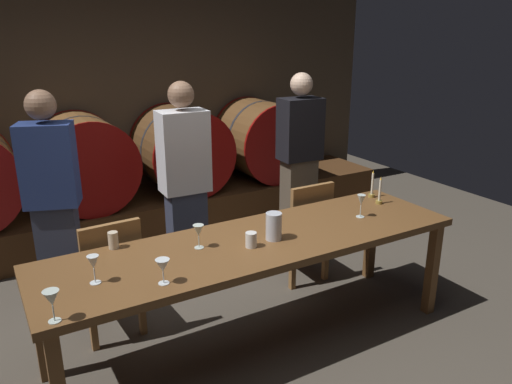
# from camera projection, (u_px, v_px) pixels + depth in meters

# --- Properties ---
(ground_plane) EXTENTS (8.38, 8.38, 0.00)m
(ground_plane) POSITION_uv_depth(u_px,v_px,m) (235.00, 336.00, 3.51)
(ground_plane) COLOR #4C443A
(back_wall) EXTENTS (6.45, 0.24, 2.52)m
(back_wall) POSITION_uv_depth(u_px,v_px,m) (114.00, 107.00, 5.37)
(back_wall) COLOR brown
(back_wall) RESTS_ON ground
(barrel_shelf) EXTENTS (5.80, 0.90, 0.39)m
(barrel_shelf) POSITION_uv_depth(u_px,v_px,m) (137.00, 215.00, 5.25)
(barrel_shelf) COLOR #4C2D16
(barrel_shelf) RESTS_ON ground
(wine_barrel_center_left) EXTENTS (0.91, 0.81, 0.91)m
(wine_barrel_center_left) POSITION_uv_depth(u_px,v_px,m) (84.00, 162.00, 4.82)
(wine_barrel_center_left) COLOR brown
(wine_barrel_center_left) RESTS_ON barrel_shelf
(wine_barrel_center_right) EXTENTS (0.91, 0.81, 0.91)m
(wine_barrel_center_right) POSITION_uv_depth(u_px,v_px,m) (181.00, 150.00, 5.31)
(wine_barrel_center_right) COLOR #513319
(wine_barrel_center_right) RESTS_ON barrel_shelf
(wine_barrel_far_right) EXTENTS (0.91, 0.81, 0.91)m
(wine_barrel_far_right) POSITION_uv_depth(u_px,v_px,m) (262.00, 140.00, 5.79)
(wine_barrel_far_right) COLOR brown
(wine_barrel_far_right) RESTS_ON barrel_shelf
(dining_table) EXTENTS (2.81, 0.78, 0.77)m
(dining_table) POSITION_uv_depth(u_px,v_px,m) (257.00, 249.00, 3.24)
(dining_table) COLOR brown
(dining_table) RESTS_ON ground
(chair_left) EXTENTS (0.42, 0.42, 0.88)m
(chair_left) POSITION_uv_depth(u_px,v_px,m) (110.00, 272.00, 3.38)
(chair_left) COLOR olive
(chair_left) RESTS_ON ground
(chair_right) EXTENTS (0.40, 0.40, 0.88)m
(chair_right) POSITION_uv_depth(u_px,v_px,m) (304.00, 227.00, 4.16)
(chair_right) COLOR olive
(chair_right) RESTS_ON ground
(guest_left) EXTENTS (0.44, 0.35, 1.67)m
(guest_left) POSITION_uv_depth(u_px,v_px,m) (53.00, 200.00, 3.68)
(guest_left) COLOR #33384C
(guest_left) RESTS_ON ground
(guest_center) EXTENTS (0.39, 0.25, 1.69)m
(guest_center) POSITION_uv_depth(u_px,v_px,m) (185.00, 185.00, 4.00)
(guest_center) COLOR #33384C
(guest_center) RESTS_ON ground
(guest_right) EXTENTS (0.39, 0.26, 1.70)m
(guest_right) POSITION_uv_depth(u_px,v_px,m) (299.00, 163.00, 4.63)
(guest_right) COLOR brown
(guest_right) RESTS_ON ground
(candle_left) EXTENTS (0.05, 0.05, 0.22)m
(candle_left) POSITION_uv_depth(u_px,v_px,m) (379.00, 196.00, 3.86)
(candle_left) COLOR olive
(candle_left) RESTS_ON dining_table
(candle_right) EXTENTS (0.05, 0.05, 0.23)m
(candle_right) POSITION_uv_depth(u_px,v_px,m) (372.00, 190.00, 4.00)
(candle_right) COLOR olive
(candle_right) RESTS_ON dining_table
(pitcher) EXTENTS (0.10, 0.10, 0.18)m
(pitcher) POSITION_uv_depth(u_px,v_px,m) (274.00, 226.00, 3.19)
(pitcher) COLOR silver
(pitcher) RESTS_ON dining_table
(wine_glass_far_left) EXTENTS (0.08, 0.08, 0.16)m
(wine_glass_far_left) POSITION_uv_depth(u_px,v_px,m) (52.00, 299.00, 2.28)
(wine_glass_far_left) COLOR silver
(wine_glass_far_left) RESTS_ON dining_table
(wine_glass_left) EXTENTS (0.06, 0.06, 0.16)m
(wine_glass_left) POSITION_uv_depth(u_px,v_px,m) (93.00, 263.00, 2.63)
(wine_glass_left) COLOR white
(wine_glass_left) RESTS_ON dining_table
(wine_glass_center) EXTENTS (0.08, 0.08, 0.14)m
(wine_glass_center) POSITION_uv_depth(u_px,v_px,m) (163.00, 266.00, 2.63)
(wine_glass_center) COLOR white
(wine_glass_center) RESTS_ON dining_table
(wine_glass_right) EXTENTS (0.07, 0.07, 0.15)m
(wine_glass_right) POSITION_uv_depth(u_px,v_px,m) (198.00, 231.00, 3.06)
(wine_glass_right) COLOR silver
(wine_glass_right) RESTS_ON dining_table
(wine_glass_far_right) EXTENTS (0.06, 0.06, 0.17)m
(wine_glass_far_right) POSITION_uv_depth(u_px,v_px,m) (361.00, 201.00, 3.56)
(wine_glass_far_right) COLOR silver
(wine_glass_far_right) RESTS_ON dining_table
(cup_left) EXTENTS (0.06, 0.06, 0.11)m
(cup_left) POSITION_uv_depth(u_px,v_px,m) (113.00, 240.00, 3.07)
(cup_left) COLOR beige
(cup_left) RESTS_ON dining_table
(cup_right) EXTENTS (0.07, 0.07, 0.10)m
(cup_right) POSITION_uv_depth(u_px,v_px,m) (251.00, 240.00, 3.09)
(cup_right) COLOR white
(cup_right) RESTS_ON dining_table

